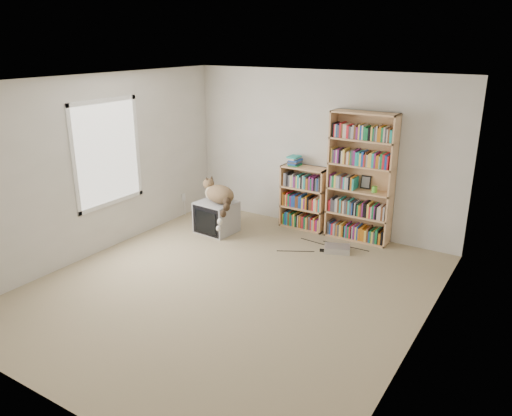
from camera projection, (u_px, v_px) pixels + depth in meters
The scene contains 17 objects.
floor at pixel (231, 288), 6.20m from camera, with size 4.50×5.00×0.01m, color #9C8969.
wall_back at pixel (321, 152), 7.80m from camera, with size 4.50×0.02×2.50m, color silver.
wall_front at pixel (41, 273), 3.80m from camera, with size 4.50×0.02×2.50m, color silver.
wall_left at pixel (97, 166), 6.93m from camera, with size 0.02×5.00×2.50m, color silver.
wall_right at pixel (426, 229), 4.67m from camera, with size 0.02×5.00×2.50m, color silver.
ceiling at pixel (227, 81), 5.40m from camera, with size 4.50×5.00×0.02m, color white.
window at pixel (107, 153), 7.04m from camera, with size 0.02×1.22×1.52m, color white.
crt_tv at pixel (217, 217), 7.92m from camera, with size 0.61×0.56×0.50m.
cat at pixel (220, 198), 7.70m from camera, with size 0.74×0.68×0.62m.
bookcase_tall at pixel (361, 181), 7.43m from camera, with size 0.97×0.30×1.95m.
bookcase_short at pixel (304, 200), 8.04m from camera, with size 0.74×0.30×1.02m.
book_stack at pixel (295, 161), 7.91m from camera, with size 0.18×0.24×0.15m, color red.
green_mug at pixel (375, 189), 7.32m from camera, with size 0.08×0.08×0.09m, color #5ECA39.
framed_print at pixel (366, 182), 7.48m from camera, with size 0.15×0.01×0.20m, color black.
dvd_player at pixel (337, 249), 7.24m from camera, with size 0.37×0.26×0.08m, color silver.
wall_outlet at pixel (184, 197), 8.66m from camera, with size 0.01×0.08×0.13m, color silver.
floor_cables at pixel (310, 246), 7.44m from camera, with size 1.20×0.70×0.01m, color black, non-canonical shape.
Camera 1 is at (3.21, -4.54, 2.95)m, focal length 35.00 mm.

